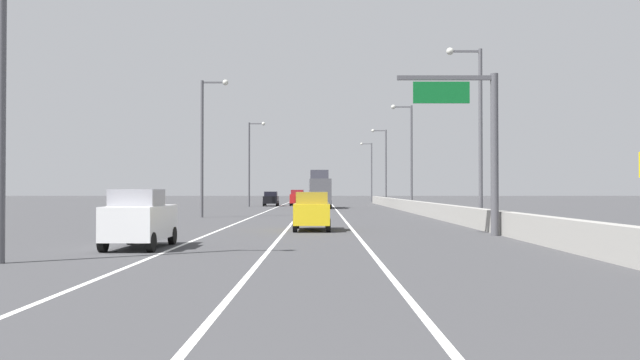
{
  "coord_description": "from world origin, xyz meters",
  "views": [
    {
      "loc": [
        -0.22,
        -2.94,
        2.11
      ],
      "look_at": [
        -0.34,
        48.3,
        2.9
      ],
      "focal_mm": 36.23,
      "sensor_mm": 36.0,
      "label": 1
    }
  ],
  "objects_px": {
    "lamp_post_right_fifth": "(372,168)",
    "lamp_post_left_mid": "(207,139)",
    "car_red_1": "(299,198)",
    "car_black_2": "(272,199)",
    "lamp_post_right_third": "(410,150)",
    "car_white_3": "(141,219)",
    "lamp_post_left_near": "(12,53)",
    "lamp_post_right_fourth": "(386,162)",
    "lamp_post_left_far": "(253,158)",
    "car_yellow_0": "(313,211)",
    "overhead_sign_gantry": "(480,133)",
    "lamp_post_right_second": "(478,124)",
    "box_truck": "(321,190)"
  },
  "relations": [
    {
      "from": "lamp_post_left_near",
      "to": "overhead_sign_gantry",
      "type": "bearing_deg",
      "value": 34.57
    },
    {
      "from": "lamp_post_left_far",
      "to": "car_red_1",
      "type": "xyz_separation_m",
      "value": [
        5.62,
        5.72,
        -5.01
      ]
    },
    {
      "from": "overhead_sign_gantry",
      "to": "car_red_1",
      "type": "bearing_deg",
      "value": 100.37
    },
    {
      "from": "lamp_post_right_third",
      "to": "lamp_post_left_far",
      "type": "xyz_separation_m",
      "value": [
        -17.49,
        16.32,
        0.0
      ]
    },
    {
      "from": "lamp_post_right_second",
      "to": "box_truck",
      "type": "distance_m",
      "value": 37.55
    },
    {
      "from": "lamp_post_right_third",
      "to": "lamp_post_left_near",
      "type": "relative_size",
      "value": 1.0
    },
    {
      "from": "lamp_post_right_fifth",
      "to": "car_red_1",
      "type": "relative_size",
      "value": 2.53
    },
    {
      "from": "lamp_post_left_far",
      "to": "box_truck",
      "type": "bearing_deg",
      "value": -34.9
    },
    {
      "from": "lamp_post_left_mid",
      "to": "lamp_post_left_far",
      "type": "height_order",
      "value": "same"
    },
    {
      "from": "overhead_sign_gantry",
      "to": "car_yellow_0",
      "type": "xyz_separation_m",
      "value": [
        -7.74,
        3.87,
        -3.73
      ]
    },
    {
      "from": "lamp_post_right_fifth",
      "to": "car_red_1",
      "type": "xyz_separation_m",
      "value": [
        -12.03,
        -29.57,
        -5.01
      ]
    },
    {
      "from": "lamp_post_right_third",
      "to": "car_black_2",
      "type": "bearing_deg",
      "value": 126.95
    },
    {
      "from": "car_yellow_0",
      "to": "car_red_1",
      "type": "height_order",
      "value": "car_red_1"
    },
    {
      "from": "lamp_post_left_near",
      "to": "car_red_1",
      "type": "relative_size",
      "value": 2.53
    },
    {
      "from": "car_white_3",
      "to": "lamp_post_left_near",
      "type": "bearing_deg",
      "value": -116.47
    },
    {
      "from": "lamp_post_left_near",
      "to": "car_black_2",
      "type": "relative_size",
      "value": 2.39
    },
    {
      "from": "lamp_post_left_near",
      "to": "box_truck",
      "type": "bearing_deg",
      "value": 80.97
    },
    {
      "from": "car_black_2",
      "to": "car_red_1",
      "type": "bearing_deg",
      "value": 26.76
    },
    {
      "from": "lamp_post_right_second",
      "to": "lamp_post_left_far",
      "type": "height_order",
      "value": "same"
    },
    {
      "from": "lamp_post_left_near",
      "to": "lamp_post_left_mid",
      "type": "distance_m",
      "value": 30.97
    },
    {
      "from": "lamp_post_right_fourth",
      "to": "box_truck",
      "type": "bearing_deg",
      "value": -120.15
    },
    {
      "from": "overhead_sign_gantry",
      "to": "lamp_post_right_fifth",
      "type": "height_order",
      "value": "lamp_post_right_fifth"
    },
    {
      "from": "car_red_1",
      "to": "car_black_2",
      "type": "bearing_deg",
      "value": -153.24
    },
    {
      "from": "lamp_post_right_fourth",
      "to": "lamp_post_left_far",
      "type": "relative_size",
      "value": 1.0
    },
    {
      "from": "lamp_post_left_far",
      "to": "box_truck",
      "type": "distance_m",
      "value": 11.21
    },
    {
      "from": "lamp_post_right_second",
      "to": "lamp_post_left_mid",
      "type": "distance_m",
      "value": 21.31
    },
    {
      "from": "car_yellow_0",
      "to": "car_white_3",
      "type": "xyz_separation_m",
      "value": [
        -6.12,
        -10.25,
        0.06
      ]
    },
    {
      "from": "lamp_post_right_third",
      "to": "box_truck",
      "type": "xyz_separation_m",
      "value": [
        -8.9,
        10.33,
        -4.02
      ]
    },
    {
      "from": "car_black_2",
      "to": "overhead_sign_gantry",
      "type": "bearing_deg",
      "value": -75.9
    },
    {
      "from": "lamp_post_right_fourth",
      "to": "lamp_post_left_near",
      "type": "distance_m",
      "value": 73.63
    },
    {
      "from": "overhead_sign_gantry",
      "to": "car_white_3",
      "type": "bearing_deg",
      "value": -155.26
    },
    {
      "from": "overhead_sign_gantry",
      "to": "car_red_1",
      "type": "distance_m",
      "value": 57.52
    },
    {
      "from": "lamp_post_right_second",
      "to": "car_yellow_0",
      "type": "xyz_separation_m",
      "value": [
        -9.73,
        -4.74,
        -5.06
      ]
    },
    {
      "from": "lamp_post_right_third",
      "to": "lamp_post_right_fourth",
      "type": "xyz_separation_m",
      "value": [
        0.09,
        25.81,
        0.0
      ]
    },
    {
      "from": "lamp_post_right_third",
      "to": "car_black_2",
      "type": "height_order",
      "value": "lamp_post_right_third"
    },
    {
      "from": "lamp_post_right_fifth",
      "to": "lamp_post_left_near",
      "type": "distance_m",
      "value": 98.88
    },
    {
      "from": "lamp_post_left_near",
      "to": "car_red_1",
      "type": "height_order",
      "value": "lamp_post_left_near"
    },
    {
      "from": "lamp_post_left_mid",
      "to": "car_yellow_0",
      "type": "xyz_separation_m",
      "value": [
        8.42,
        -15.9,
        -5.06
      ]
    },
    {
      "from": "car_white_3",
      "to": "car_yellow_0",
      "type": "bearing_deg",
      "value": 59.19
    },
    {
      "from": "lamp_post_left_mid",
      "to": "car_white_3",
      "type": "bearing_deg",
      "value": -84.97
    },
    {
      "from": "lamp_post_left_mid",
      "to": "lamp_post_right_fourth",
      "type": "bearing_deg",
      "value": 66.27
    },
    {
      "from": "lamp_post_right_fourth",
      "to": "car_red_1",
      "type": "height_order",
      "value": "lamp_post_right_fourth"
    },
    {
      "from": "car_white_3",
      "to": "lamp_post_right_second",
      "type": "bearing_deg",
      "value": 43.41
    },
    {
      "from": "lamp_post_right_second",
      "to": "lamp_post_left_near",
      "type": "xyz_separation_m",
      "value": [
        -18.25,
        -19.81,
        0.0
      ]
    },
    {
      "from": "car_red_1",
      "to": "car_black_2",
      "type": "xyz_separation_m",
      "value": [
        -3.42,
        -1.72,
        -0.11
      ]
    },
    {
      "from": "car_yellow_0",
      "to": "car_red_1",
      "type": "xyz_separation_m",
      "value": [
        -2.59,
        52.6,
        0.06
      ]
    },
    {
      "from": "lamp_post_left_far",
      "to": "car_black_2",
      "type": "bearing_deg",
      "value": 61.21
    },
    {
      "from": "lamp_post_right_third",
      "to": "car_red_1",
      "type": "bearing_deg",
      "value": 118.29
    },
    {
      "from": "lamp_post_right_fifth",
      "to": "lamp_post_left_mid",
      "type": "distance_m",
      "value": 68.63
    },
    {
      "from": "overhead_sign_gantry",
      "to": "lamp_post_right_fifth",
      "type": "relative_size",
      "value": 0.71
    }
  ]
}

